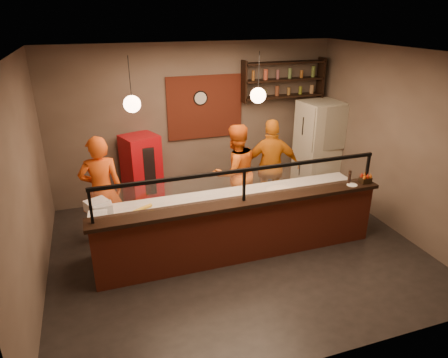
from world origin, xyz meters
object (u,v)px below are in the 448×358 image
object	(u,v)px
red_cooler	(142,172)
pizza_dough	(281,191)
cook_left	(102,191)
wall_clock	(200,98)
condiment_caddy	(365,180)
cook_mid	(235,173)
fridge	(318,146)
pepper_mill	(349,177)
cook_right	(271,167)

from	to	relation	value
red_cooler	pizza_dough	world-z (taller)	red_cooler
cook_left	red_cooler	world-z (taller)	cook_left
cook_left	pizza_dough	distance (m)	3.04
wall_clock	condiment_caddy	xyz separation A→B (m)	(2.10, -2.78, -0.99)
wall_clock	cook_mid	bearing A→B (deg)	-78.33
fridge	pepper_mill	distance (m)	2.23
red_cooler	pizza_dough	size ratio (longest dim) A/B	2.96
cook_mid	fridge	distance (m)	2.34
red_cooler	pizza_dough	xyz separation A→B (m)	(2.09, -2.03, 0.15)
cook_left	cook_mid	world-z (taller)	cook_left
condiment_caddy	pepper_mill	size ratio (longest dim) A/B	0.76
wall_clock	condiment_caddy	bearing A→B (deg)	-52.89
cook_left	fridge	xyz separation A→B (m)	(4.65, 0.83, 0.04)
wall_clock	pizza_dough	world-z (taller)	wall_clock
wall_clock	pizza_dough	distance (m)	2.73
cook_right	condiment_caddy	distance (m)	1.81
pizza_dough	cook_mid	bearing A→B (deg)	115.76
cook_left	pepper_mill	size ratio (longest dim) A/B	8.37
cook_mid	pizza_dough	xyz separation A→B (m)	(0.48, -0.99, -0.03)
fridge	cook_right	bearing A→B (deg)	-160.15
condiment_caddy	wall_clock	bearing A→B (deg)	127.11
red_cooler	wall_clock	bearing A→B (deg)	-6.63
cook_left	pepper_mill	bearing A→B (deg)	162.58
wall_clock	pepper_mill	bearing A→B (deg)	-56.36
cook_left	cook_mid	distance (m)	2.43
cook_right	fridge	distance (m)	1.62
wall_clock	cook_right	distance (m)	2.04
cook_mid	pizza_dough	bearing A→B (deg)	104.86
fridge	red_cooler	xyz separation A→B (m)	(-3.84, 0.30, -0.23)
fridge	red_cooler	world-z (taller)	fridge
cook_left	red_cooler	size ratio (longest dim) A/B	1.26
pepper_mill	pizza_dough	bearing A→B (deg)	160.03
pizza_dough	condiment_caddy	xyz separation A→B (m)	(1.34, -0.44, 0.20)
cook_left	cook_right	distance (m)	3.20
fridge	condiment_caddy	xyz separation A→B (m)	(-0.40, -2.17, 0.12)
cook_mid	fridge	size ratio (longest dim) A/B	0.94
wall_clock	cook_left	xyz separation A→B (m)	(-2.15, -1.44, -1.14)
pepper_mill	wall_clock	bearing A→B (deg)	123.64
wall_clock	cook_mid	xyz separation A→B (m)	(0.28, -1.35, -1.17)
cook_right	red_cooler	bearing A→B (deg)	-6.91
wall_clock	cook_right	bearing A→B (deg)	-51.44
red_cooler	condiment_caddy	distance (m)	4.24
cook_right	condiment_caddy	bearing A→B (deg)	141.65
cook_left	cook_mid	bearing A→B (deg)	-177.34
cook_mid	fridge	bearing A→B (deg)	-172.50
pepper_mill	red_cooler	bearing A→B (deg)	142.53
wall_clock	fridge	distance (m)	2.80
fridge	cook_left	bearing A→B (deg)	-175.77
pizza_dough	fridge	bearing A→B (deg)	44.74
cook_right	pizza_dough	size ratio (longest dim) A/B	3.67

